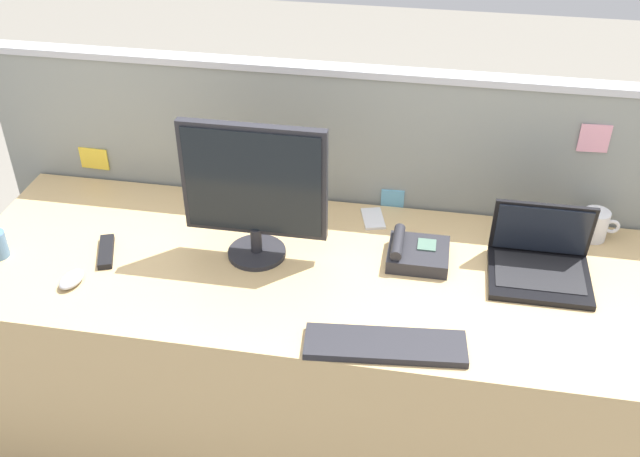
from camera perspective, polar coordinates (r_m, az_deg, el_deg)
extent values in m
plane|color=slate|center=(2.85, -0.18, -15.23)|extent=(10.00, 10.00, 0.00)
cube|color=tan|center=(2.57, -0.20, -9.79)|extent=(2.30, 0.80, 0.75)
cube|color=gray|center=(2.76, 1.41, 0.07)|extent=(2.53, 0.06, 1.23)
cube|color=#B7BAC1|center=(2.46, 1.62, 12.17)|extent=(2.53, 0.07, 0.02)
cube|color=#66ADD1|center=(2.63, 5.61, 1.97)|extent=(0.08, 0.01, 0.11)
cube|color=pink|center=(2.52, 20.47, 6.55)|extent=(0.10, 0.01, 0.10)
cube|color=yellow|center=(2.87, -17.09, 5.19)|extent=(0.11, 0.01, 0.08)
cylinder|color=#232328|center=(2.39, -4.90, -1.86)|extent=(0.19, 0.19, 0.02)
cylinder|color=#232328|center=(2.36, -4.96, -0.88)|extent=(0.04, 0.04, 0.08)
cube|color=#232328|center=(2.25, -5.15, 3.73)|extent=(0.45, 0.03, 0.38)
cube|color=black|center=(2.24, -5.25, 3.52)|extent=(0.42, 0.01, 0.35)
cube|color=black|center=(2.37, 16.58, -3.62)|extent=(0.31, 0.25, 0.02)
cube|color=black|center=(2.37, 16.60, -3.27)|extent=(0.27, 0.18, 0.00)
cube|color=black|center=(2.40, 16.81, 0.03)|extent=(0.31, 0.04, 0.20)
cube|color=black|center=(2.40, 16.82, -0.11)|extent=(0.28, 0.03, 0.17)
cube|color=#232328|center=(2.37, 7.61, -2.01)|extent=(0.19, 0.18, 0.05)
cube|color=#4C6B5B|center=(2.37, 8.27, -1.27)|extent=(0.06, 0.06, 0.01)
cylinder|color=#232328|center=(2.34, 6.05, -1.04)|extent=(0.04, 0.16, 0.04)
cube|color=#232328|center=(2.05, 5.07, -8.97)|extent=(0.46, 0.17, 0.02)
ellipsoid|color=#9EA0A8|center=(2.38, -18.68, -3.75)|extent=(0.08, 0.11, 0.03)
cube|color=silver|center=(2.56, 4.13, 0.78)|extent=(0.10, 0.14, 0.01)
cube|color=black|center=(2.48, -16.22, -1.72)|extent=(0.10, 0.17, 0.02)
cylinder|color=white|center=(2.60, 20.48, 0.26)|extent=(0.09, 0.09, 0.10)
torus|color=white|center=(2.61, 21.66, 0.14)|extent=(0.05, 0.01, 0.05)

